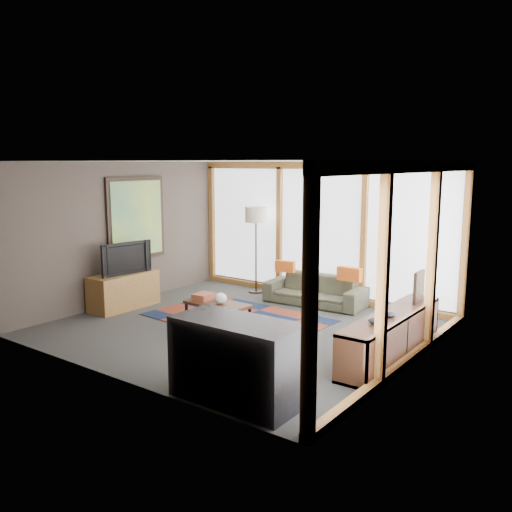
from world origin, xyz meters
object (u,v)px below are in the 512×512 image
Objects in this scene: tv_console at (124,291)px; coffee_table at (218,313)px; floor_lamp at (256,250)px; sofa at (315,290)px; bookshelf at (391,336)px; television at (124,258)px; bar_counter at (237,361)px.

coffee_table is at bearing 6.81° from tv_console.
floor_lamp is 1.37× the size of tv_console.
sofa is 1.47× the size of tv_console.
floor_lamp is (-1.44, 0.12, 0.59)m from sofa.
floor_lamp is at bearing 152.18° from bookshelf.
television reaches higher than bookshelf.
bar_counter is at bearing -110.37° from bookshelf.
coffee_table is 0.84× the size of tv_console.
tv_console reaches higher than coffee_table.
coffee_table is at bearing -111.20° from sofa.
coffee_table is 1.06× the size of television.
sofa is at bearing 72.27° from coffee_table.
television reaches higher than tv_console.
floor_lamp is at bearing 63.04° from tv_console.
bookshelf is (3.66, -1.93, -0.56)m from floor_lamp.
tv_console is (-2.64, -2.24, 0.05)m from sofa.
tv_console is at bearing 155.42° from bar_counter.
tv_console is (-4.87, -0.43, 0.01)m from bookshelf.
bookshelf is 2.41m from bar_counter.
sofa is 3.47m from tv_console.
bookshelf is at bearing 3.90° from coffee_table.
coffee_table is 2.88m from bookshelf.
floor_lamp is 5.07m from bar_counter.
bar_counter is (4.00, -1.82, -0.46)m from television.
bar_counter reaches higher than sofa.
coffee_table is at bearing -176.10° from bookshelf.
television is (-2.61, -2.24, 0.65)m from sofa.
floor_lamp reaches higher than coffee_table.
bookshelf is (2.23, -1.81, 0.03)m from sofa.
television reaches higher than sofa.
bookshelf is at bearing -27.82° from floor_lamp.
sofa reaches higher than coffee_table.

